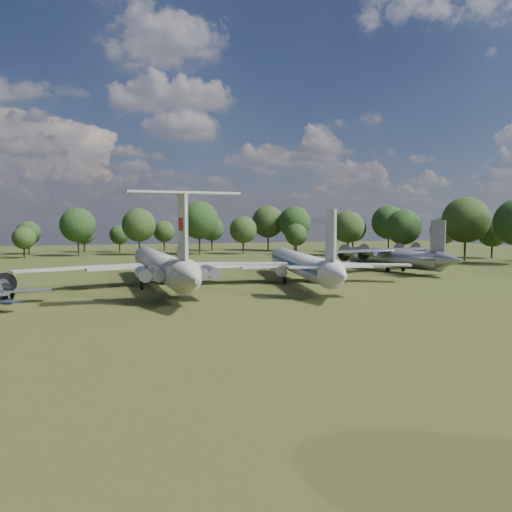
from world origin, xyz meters
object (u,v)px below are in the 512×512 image
object	(u,v)px
tu104_jet	(301,268)
person_on_il62	(178,253)
il62_airliner	(161,270)
an12_transport	(392,260)

from	to	relation	value
tu104_jet	person_on_il62	size ratio (longest dim) A/B	28.42
person_on_il62	tu104_jet	bearing A→B (deg)	-158.13
il62_airliner	an12_transport	size ratio (longest dim) A/B	1.59
an12_transport	person_on_il62	size ratio (longest dim) A/B	19.63
il62_airliner	tu104_jet	distance (m)	22.29
tu104_jet	an12_transport	distance (m)	27.55
tu104_jet	an12_transport	world-z (taller)	tu104_jet
an12_transport	person_on_il62	world-z (taller)	person_on_il62
il62_airliner	person_on_il62	bearing A→B (deg)	-90.00
il62_airliner	an12_transport	xyz separation A→B (m)	(47.06, 9.82, -0.41)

